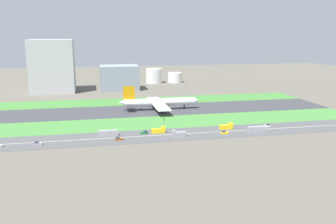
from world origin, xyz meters
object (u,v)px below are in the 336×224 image
Objects in this scene: car_5 at (144,132)px; fuel_tank_west at (154,76)px; car_0 at (224,132)px; bus_0 at (108,133)px; truck_2 at (159,130)px; terminal_building at (52,66)px; traffic_light at (164,123)px; airliner at (158,102)px; car_3 at (267,126)px; truck_0 at (227,127)px; hangar_building at (119,78)px; car_1 at (119,139)px; fuel_tank_centre at (175,78)px; truck_1 at (178,134)px; bus_1 at (257,129)px; car_4 at (38,143)px.

car_5 is 0.22× the size of fuel_tank_west.
car_0 is 70.13m from bus_0.
truck_2 is 199.88m from terminal_building.
traffic_light is (-34.05, 17.99, 3.37)m from car_0.
airliner reaches higher than car_3.
truck_0 is 0.21× the size of hangar_building.
car_3 is (59.93, -68.00, -5.31)m from airliner.
fuel_tank_centre is (87.71, 237.00, 5.22)m from car_1.
truck_0 is 74.75m from bus_0.
truck_0 is 35.53m from truck_1.
bus_0 is at bearing -167.26° from traffic_light.
bus_1 is (60.04, -10.00, 0.15)m from truck_2.
hangar_building reaches higher than car_1.
car_4 is 40.15m from bus_0.
truck_1 is 1.17× the size of traffic_light.
car_3 is 0.08× the size of terminal_building.
traffic_light reaches higher than car_5.
airliner is at bearing -71.25° from car_0.
bus_1 reaches higher than car_3.
terminal_building is at bearing -162.31° from fuel_tank_centre.
terminal_building is (-150.87, 182.00, 26.09)m from car_3.
airliner is 78.17m from truck_1.
truck_2 is 44.11m from truck_0.
car_4 is 108.28m from car_0.
truck_0 is at bearing -0.00° from car_5.
truck_2 is 0.72× the size of bus_0.
terminal_building is 124.42m from fuel_tank_west.
car_4 is at bearing -174.97° from truck_0.
car_4 is 44.27m from car_1.
hangar_building reaches higher than traffic_light.
terminal_building is at bearing 110.97° from car_5.
car_1 is at bearing 0.00° from bus_1.
bus_0 is at bearing -13.82° from truck_1.
truck_1 is (-28.75, -0.00, 0.75)m from car_0.
airliner is 14.77× the size of car_5.
truck_1 is (40.66, -10.00, -0.15)m from bus_0.
hangar_building is (-14.74, 174.01, 8.82)m from traffic_light.
bus_0 is (-74.75, 0.00, 0.15)m from truck_0.
car_5 is 196.64m from terminal_building.
car_1 is 35.12m from traffic_light.
truck_0 reaches higher than bus_0.
bus_1 is at bearing -180.00° from car_4.
truck_1 is 242.77m from fuel_tank_centre.
truck_1 is 0.43× the size of fuel_tank_west.
car_5 is 81.14m from car_3.
car_4 is 0.52× the size of truck_1.
hangar_building is at bearing 106.56° from truck_0.
fuel_tank_centre reaches higher than car_3.
bus_0 is 189.90m from terminal_building.
truck_1 is at bearing -170.87° from car_3.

